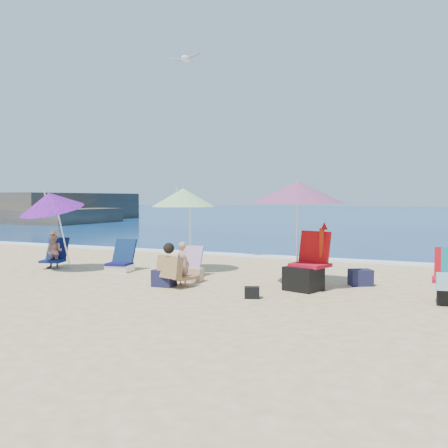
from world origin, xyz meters
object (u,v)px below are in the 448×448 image
at_px(chair_rainbow, 189,269).
at_px(seagull, 186,59).
at_px(chair_navy, 121,263).
at_px(umbrella_striped, 183,198).
at_px(person_center, 177,265).
at_px(umbrella_blue, 51,202).
at_px(umbrella_turquoise, 297,192).
at_px(camp_chair_left, 306,273).
at_px(person_left, 55,251).
at_px(furled_umbrella, 322,252).

height_order(chair_rainbow, seagull, seagull).
height_order(chair_navy, seagull, seagull).
bearing_deg(umbrella_striped, person_center, -64.14).
relative_size(umbrella_blue, person_center, 2.28).
height_order(umbrella_turquoise, person_center, umbrella_turquoise).
xyz_separation_m(umbrella_turquoise, umbrella_blue, (-5.36, -0.37, -0.18)).
height_order(umbrella_striped, chair_navy, umbrella_striped).
relative_size(chair_navy, seagull, 0.84).
bearing_deg(chair_rainbow, umbrella_turquoise, -5.52).
distance_m(chair_navy, seagull, 4.85).
xyz_separation_m(camp_chair_left, seagull, (-3.35, 1.81, 4.46)).
bearing_deg(umbrella_turquoise, chair_navy, 175.84).
relative_size(chair_navy, chair_rainbow, 1.12).
xyz_separation_m(person_center, person_left, (-3.74, 0.92, 0.00)).
xyz_separation_m(umbrella_blue, chair_navy, (1.33, 0.67, -1.33)).
bearing_deg(umbrella_turquoise, umbrella_striped, 164.26).
bearing_deg(chair_rainbow, person_left, -177.52).
xyz_separation_m(umbrella_turquoise, camp_chair_left, (0.22, -0.20, -1.39)).
distance_m(umbrella_blue, chair_rainbow, 3.40).
bearing_deg(umbrella_striped, chair_rainbow, -51.06).
bearing_deg(furled_umbrella, person_center, -161.35).
xyz_separation_m(chair_rainbow, seagull, (-0.83, 1.39, 4.60)).
xyz_separation_m(chair_navy, camp_chair_left, (4.25, -0.49, 0.12)).
height_order(umbrella_striped, furled_umbrella, umbrella_striped).
bearing_deg(seagull, person_left, -149.17).
relative_size(umbrella_blue, person_left, 2.13).
distance_m(umbrella_turquoise, camp_chair_left, 1.42).
relative_size(umbrella_striped, umbrella_blue, 0.99).
distance_m(person_center, seagull, 5.15).
height_order(umbrella_blue, person_left, umbrella_blue).
bearing_deg(umbrella_turquoise, person_left, 179.24).
bearing_deg(seagull, chair_rainbow, -59.26).
xyz_separation_m(umbrella_striped, furled_umbrella, (3.21, -0.80, -0.95)).
height_order(umbrella_turquoise, umbrella_striped, umbrella_turquoise).
distance_m(umbrella_blue, seagull, 4.42).
distance_m(furled_umbrella, person_center, 2.57).
bearing_deg(furled_umbrella, seagull, 155.45).
relative_size(umbrella_striped, chair_rainbow, 2.97).
bearing_deg(person_center, camp_chair_left, 16.47).
relative_size(umbrella_turquoise, umbrella_striped, 1.05).
relative_size(umbrella_blue, chair_rainbow, 3.00).
height_order(umbrella_turquoise, camp_chair_left, umbrella_turquoise).
xyz_separation_m(camp_chair_left, person_center, (-2.18, -0.64, 0.09)).
xyz_separation_m(umbrella_turquoise, chair_rainbow, (-2.30, 0.22, -1.53)).
xyz_separation_m(person_center, seagull, (-1.16, 2.46, 4.37)).
xyz_separation_m(umbrella_turquoise, chair_navy, (-4.03, 0.29, -1.51)).
distance_m(camp_chair_left, person_center, 2.28).
bearing_deg(umbrella_blue, seagull, 41.66).
relative_size(chair_navy, camp_chair_left, 0.68).
bearing_deg(chair_rainbow, umbrella_blue, -168.95).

